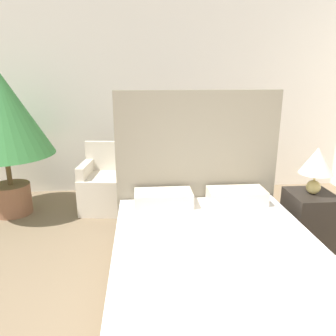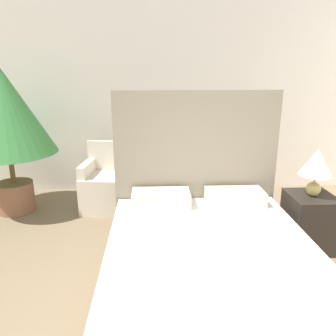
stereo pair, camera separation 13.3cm
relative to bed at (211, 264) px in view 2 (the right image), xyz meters
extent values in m
cube|color=silver|center=(-0.21, 2.58, 1.16)|extent=(10.00, 0.06, 2.90)
cube|color=#8C7A5B|center=(0.00, -0.12, -0.16)|extent=(1.63, 2.17, 0.24)
cube|color=white|center=(0.00, -0.12, 0.07)|extent=(1.59, 2.13, 0.22)
cube|color=gray|center=(0.00, 1.00, 0.49)|extent=(1.66, 0.06, 1.56)
cube|color=beige|center=(-0.37, 0.78, 0.25)|extent=(0.56, 0.30, 0.14)
cube|color=beige|center=(0.37, 0.78, 0.25)|extent=(0.56, 0.30, 0.14)
cube|color=beige|center=(-1.01, 1.80, -0.05)|extent=(0.70, 0.64, 0.46)
cube|color=beige|center=(-0.98, 2.05, 0.37)|extent=(0.65, 0.14, 0.39)
cube|color=beige|center=(-1.28, 1.83, 0.25)|extent=(0.16, 0.52, 0.16)
cube|color=beige|center=(-0.74, 1.77, 0.25)|extent=(0.16, 0.52, 0.16)
cube|color=beige|center=(-0.05, 1.80, -0.05)|extent=(0.68, 0.61, 0.46)
cube|color=beige|center=(-0.03, 2.05, 0.37)|extent=(0.65, 0.11, 0.39)
cube|color=beige|center=(-0.32, 1.82, 0.25)|extent=(0.14, 0.51, 0.16)
cube|color=beige|center=(0.22, 1.78, 0.25)|extent=(0.14, 0.51, 0.16)
cylinder|color=brown|center=(-2.20, 1.78, -0.09)|extent=(0.45, 0.45, 0.38)
cylinder|color=brown|center=(-2.20, 1.78, 0.29)|extent=(0.06, 0.06, 0.38)
cone|color=#387F3D|center=(-2.20, 1.78, 1.01)|extent=(1.15, 1.15, 1.05)
cube|color=black|center=(1.12, 0.72, -0.01)|extent=(0.43, 0.46, 0.56)
sphere|color=tan|center=(1.12, 0.72, 0.34)|extent=(0.14, 0.14, 0.14)
cylinder|color=tan|center=(1.12, 0.72, 0.45)|extent=(0.02, 0.02, 0.07)
cone|color=beige|center=(1.12, 0.72, 0.62)|extent=(0.32, 0.32, 0.26)
camera|label=1|loc=(-0.57, -2.21, 1.44)|focal=35.00mm
camera|label=2|loc=(-0.44, -2.21, 1.44)|focal=35.00mm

